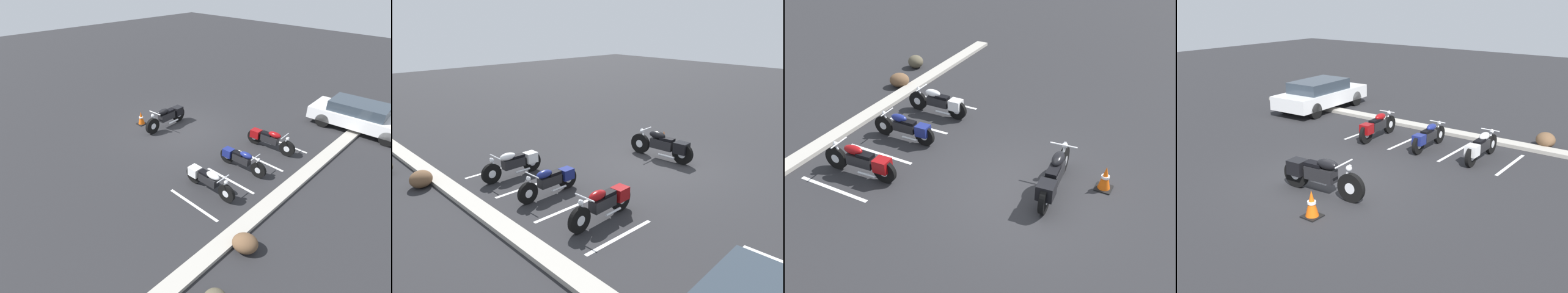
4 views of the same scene
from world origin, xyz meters
The scene contains 12 objects.
ground centered at (0.00, 0.00, 0.00)m, with size 60.00×60.00×0.00m, color #262628.
motorcycle_black_featured centered at (0.22, -0.68, 0.51)m, with size 2.44×0.69×0.96m.
parked_bike_0 centered at (-1.35, 3.83, 0.45)m, with size 0.60×2.14×0.84m.
parked_bike_1 centered at (0.63, 3.91, 0.42)m, with size 0.56×2.00×0.79m.
parked_bike_2 centered at (2.43, 3.93, 0.44)m, with size 0.58×2.08×0.82m.
concrete_curb centered at (0.00, 5.88, 0.06)m, with size 18.00×0.50×0.12m, color #A8A399.
landscape_rock_0 centered at (3.60, 6.39, 0.25)m, with size 0.69×0.61×0.50m, color brown.
traffic_cone centered at (1.00, -1.73, 0.30)m, with size 0.40×0.40×0.64m.
stall_line_0 centered at (-2.16, 4.15, 0.00)m, with size 0.10×2.10×0.00m, color white.
stall_line_1 centered at (-0.34, 4.15, 0.00)m, with size 0.10×2.10×0.00m, color white.
stall_line_2 centered at (1.49, 4.15, 0.00)m, with size 0.10×2.10×0.00m, color white.
stall_line_3 centered at (3.31, 4.15, 0.00)m, with size 0.10×2.10×0.00m, color white.
Camera 2 is at (-7.15, 9.76, 4.66)m, focal length 35.00 mm.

